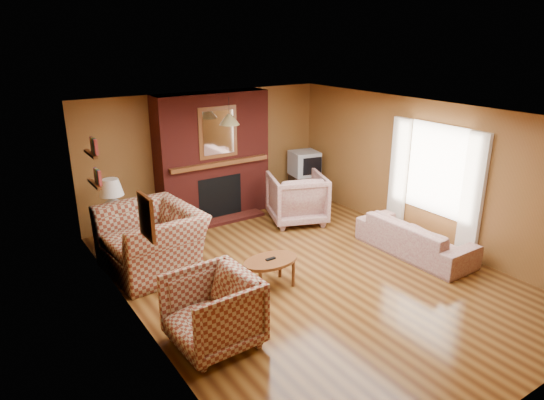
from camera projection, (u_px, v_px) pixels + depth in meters
floor at (307, 274)px, 7.26m from camera, size 6.50×6.50×0.00m
ceiling at (312, 114)px, 6.47m from camera, size 6.50×6.50×0.00m
wall_back at (207, 154)px, 9.42m from camera, size 6.50×0.00×6.50m
wall_front at (534, 298)px, 4.31m from camera, size 6.50×0.00×6.50m
wall_left at (137, 238)px, 5.56m from camera, size 0.00×6.50×6.50m
wall_right at (427, 172)px, 8.18m from camera, size 0.00×6.50×6.50m
fireplace at (213, 157)px, 9.22m from camera, size 2.20×0.82×2.40m
window_right at (434, 180)px, 8.02m from camera, size 0.10×1.85×2.00m
bookshelf at (94, 163)px, 6.93m from camera, size 0.09×0.55×0.71m
botanical_print at (147, 217)px, 5.23m from camera, size 0.05×0.40×0.50m
pendant_light at (229, 119)px, 8.41m from camera, size 0.36×0.36×0.48m
plaid_loveseat at (151, 240)px, 7.28m from camera, size 1.40×1.57×0.96m
plaid_armchair at (213, 311)px, 5.51m from camera, size 0.99×0.96×0.87m
floral_sofa at (415, 237)px, 7.86m from camera, size 0.79×1.97×0.57m
floral_armchair at (297, 198)px, 9.16m from camera, size 1.30×1.32×0.94m
coffee_table at (271, 263)px, 6.80m from camera, size 0.83×0.51×0.44m
side_table at (116, 233)px, 7.99m from camera, size 0.47×0.47×0.59m
table_lamp at (112, 196)px, 7.78m from camera, size 0.39×0.39×0.64m
tv_stand at (304, 187)px, 10.45m from camera, size 0.54×0.50×0.55m
crt_tv at (304, 163)px, 10.27m from camera, size 0.64×0.64×0.51m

